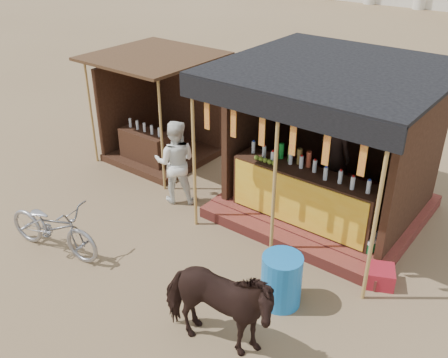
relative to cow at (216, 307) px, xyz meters
name	(u,v)px	position (x,y,z in m)	size (l,w,h in m)	color
ground	(160,282)	(-1.49, 0.49, -0.68)	(120.00, 120.00, 0.00)	#846B4C
main_stall	(328,162)	(-0.49, 3.84, 0.34)	(3.60, 3.61, 2.78)	maroon
secondary_stall	(157,120)	(-4.65, 3.72, 0.17)	(2.40, 2.40, 2.38)	#3B2115
cow	(216,307)	(0.00, 0.00, 0.00)	(0.73, 1.61, 1.36)	black
motorbike	(53,227)	(-3.40, 0.01, -0.20)	(0.63, 1.81, 0.95)	gray
bystander	(175,162)	(-2.94, 2.47, 0.14)	(0.80, 0.62, 1.65)	white
blue_barrel	(281,280)	(0.20, 1.23, -0.28)	(0.58, 0.58, 0.80)	blue
red_crate	(380,276)	(1.18, 2.49, -0.54)	(0.41, 0.41, 0.29)	maroon
cooler	(364,240)	(0.65, 3.09, -0.45)	(0.77, 0.67, 0.46)	#1C7E3B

